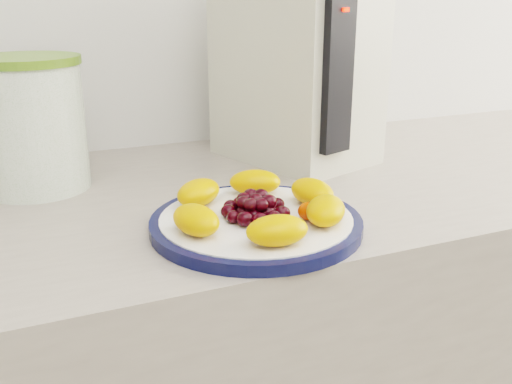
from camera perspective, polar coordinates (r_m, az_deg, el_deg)
name	(u,v)px	position (r m, az deg, el deg)	size (l,w,h in m)	color
plate_rim	(256,223)	(0.73, 0.00, -3.16)	(0.27, 0.27, 0.01)	#0B1138
plate_face	(256,223)	(0.73, 0.00, -3.09)	(0.25, 0.25, 0.02)	white
canister	(32,128)	(0.92, -21.52, 5.95)	(0.16, 0.16, 0.19)	#3A681F
canister_lid	(23,60)	(0.91, -22.30, 12.10)	(0.16, 0.16, 0.01)	#587B26
appliance_body	(296,67)	(1.02, 4.02, 12.40)	(0.19, 0.26, 0.33)	beige
appliance_panel	(337,74)	(0.89, 8.10, 11.60)	(0.06, 0.02, 0.24)	black
appliance_led	(345,10)	(0.88, 8.93, 17.57)	(0.01, 0.01, 0.01)	#FF0C05
fruit_plate	(263,204)	(0.72, 0.72, -1.24)	(0.23, 0.23, 0.03)	orange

